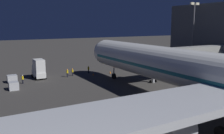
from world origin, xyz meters
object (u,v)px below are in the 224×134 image
(baggage_container_mid_row, at_px, (14,86))
(ground_crew_under_port_wing, at_px, (67,73))
(ops_van, at_px, (39,69))
(traffic_cone_nose_starboard, at_px, (93,74))
(ground_crew_near_nose_gear, at_px, (73,72))
(jet_bridge, at_px, (181,54))
(traffic_cone_nose_port, at_px, (110,72))
(ground_crew_marshaller_fwd, at_px, (88,69))
(baggage_container_near_belt, at_px, (12,79))
(apron_floodlight_mast, at_px, (193,30))
(ground_crew_by_belt_loader, at_px, (23,79))

(baggage_container_mid_row, relative_size, ground_crew_under_port_wing, 0.98)
(ops_van, xyz_separation_m, traffic_cone_nose_starboard, (-11.38, 2.83, -1.76))
(ground_crew_under_port_wing, height_order, traffic_cone_nose_starboard, ground_crew_under_port_wing)
(ground_crew_near_nose_gear, bearing_deg, ops_van, -8.16)
(jet_bridge, xyz_separation_m, traffic_cone_nose_port, (10.06, -12.23, -5.05))
(ground_crew_marshaller_fwd, bearing_deg, traffic_cone_nose_port, 148.51)
(ops_van, bearing_deg, jet_bridge, 149.77)
(ops_van, relative_size, baggage_container_near_belt, 2.50)
(jet_bridge, height_order, traffic_cone_nose_starboard, jet_bridge)
(baggage_container_mid_row, xyz_separation_m, ground_crew_under_port_wing, (-11.77, -5.33, 0.29))
(baggage_container_mid_row, relative_size, traffic_cone_nose_port, 3.23)
(baggage_container_mid_row, bearing_deg, apron_floodlight_mast, -178.45)
(jet_bridge, xyz_separation_m, apron_floodlight_mast, (-13.24, -9.16, 4.54))
(apron_floodlight_mast, relative_size, ground_crew_under_port_wing, 9.28)
(ground_crew_marshaller_fwd, bearing_deg, ground_crew_under_port_wing, 15.80)
(ground_crew_under_port_wing, bearing_deg, ground_crew_near_nose_gear, -152.49)
(baggage_container_mid_row, height_order, ground_crew_under_port_wing, ground_crew_under_port_wing)
(traffic_cone_nose_port, bearing_deg, traffic_cone_nose_starboard, 0.00)
(ops_van, distance_m, ground_crew_by_belt_loader, 5.16)
(jet_bridge, distance_m, ground_crew_by_belt_loader, 32.28)
(baggage_container_near_belt, bearing_deg, ops_van, -167.38)
(traffic_cone_nose_port, bearing_deg, ground_crew_under_port_wing, -5.85)
(apron_floodlight_mast, bearing_deg, ground_crew_marshaller_fwd, -11.72)
(baggage_container_mid_row, bearing_deg, jet_bridge, 166.06)
(jet_bridge, xyz_separation_m, ground_crew_by_belt_loader, (29.71, -11.83, -4.37))
(jet_bridge, distance_m, ground_crew_near_nose_gear, 23.78)
(ground_crew_marshaller_fwd, relative_size, traffic_cone_nose_port, 3.13)
(apron_floodlight_mast, xyz_separation_m, ground_crew_by_belt_loader, (42.96, -2.67, -8.91))
(jet_bridge, xyz_separation_m, baggage_container_mid_row, (31.94, -7.93, -4.62))
(ground_crew_marshaller_fwd, bearing_deg, jet_bridge, 134.05)
(jet_bridge, distance_m, traffic_cone_nose_starboard, 19.60)
(baggage_container_mid_row, distance_m, ground_crew_near_nose_gear, 14.58)
(jet_bridge, distance_m, apron_floodlight_mast, 16.73)
(jet_bridge, relative_size, baggage_container_near_belt, 12.58)
(baggage_container_near_belt, xyz_separation_m, ground_crew_near_nose_gear, (-12.67, -0.21, 0.18))
(baggage_container_near_belt, relative_size, ground_crew_marshaller_fwd, 1.06)
(ops_van, distance_m, ground_crew_near_nose_gear, 7.30)
(ground_crew_by_belt_loader, distance_m, traffic_cone_nose_port, 19.67)
(apron_floodlight_mast, bearing_deg, ops_van, -8.58)
(ops_van, xyz_separation_m, baggage_container_mid_row, (6.10, 7.13, -1.32))
(ground_crew_under_port_wing, bearing_deg, baggage_container_mid_row, 24.37)
(traffic_cone_nose_port, bearing_deg, ground_crew_marshaller_fwd, -31.49)
(ground_crew_near_nose_gear, height_order, ground_crew_by_belt_loader, ground_crew_by_belt_loader)
(ops_van, xyz_separation_m, ground_crew_marshaller_fwd, (-11.43, 0.16, -1.09))
(ground_crew_marshaller_fwd, bearing_deg, baggage_container_near_belt, 3.63)
(jet_bridge, relative_size, traffic_cone_nose_port, 41.68)
(baggage_container_near_belt, height_order, ground_crew_marshaller_fwd, ground_crew_marshaller_fwd)
(jet_bridge, bearing_deg, ops_van, -30.23)
(ground_crew_near_nose_gear, height_order, traffic_cone_nose_port, ground_crew_near_nose_gear)
(apron_floodlight_mast, bearing_deg, ground_crew_by_belt_loader, -3.56)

